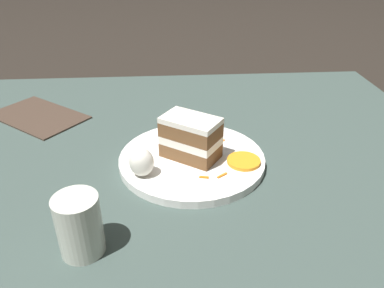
{
  "coord_description": "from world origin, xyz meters",
  "views": [
    {
      "loc": [
        0.03,
        0.64,
        0.45
      ],
      "look_at": [
        -0.01,
        0.0,
        0.08
      ],
      "focal_mm": 35.0,
      "sensor_mm": 36.0,
      "label": 1
    }
  ],
  "objects_px": {
    "plate": "(192,160)",
    "menu_card": "(38,116)",
    "cake_slice": "(191,136)",
    "cream_dollop": "(142,162)",
    "orange_garnish": "(244,161)",
    "drinking_glass": "(80,229)"
  },
  "relations": [
    {
      "from": "plate",
      "to": "cake_slice",
      "type": "height_order",
      "value": "cake_slice"
    },
    {
      "from": "cake_slice",
      "to": "orange_garnish",
      "type": "xyz_separation_m",
      "value": [
        -0.1,
        0.04,
        -0.04
      ]
    },
    {
      "from": "plate",
      "to": "drinking_glass",
      "type": "bearing_deg",
      "value": 51.76
    },
    {
      "from": "menu_card",
      "to": "cake_slice",
      "type": "bearing_deg",
      "value": 95.77
    },
    {
      "from": "plate",
      "to": "cream_dollop",
      "type": "xyz_separation_m",
      "value": [
        0.1,
        0.06,
        0.04
      ]
    },
    {
      "from": "cake_slice",
      "to": "cream_dollop",
      "type": "relative_size",
      "value": 2.29
    },
    {
      "from": "plate",
      "to": "cream_dollop",
      "type": "distance_m",
      "value": 0.12
    },
    {
      "from": "cake_slice",
      "to": "plate",
      "type": "bearing_deg",
      "value": -128.39
    },
    {
      "from": "cream_dollop",
      "to": "orange_garnish",
      "type": "bearing_deg",
      "value": -171.7
    },
    {
      "from": "cake_slice",
      "to": "drinking_glass",
      "type": "height_order",
      "value": "cake_slice"
    },
    {
      "from": "menu_card",
      "to": "cream_dollop",
      "type": "bearing_deg",
      "value": 80.92
    },
    {
      "from": "cake_slice",
      "to": "drinking_glass",
      "type": "xyz_separation_m",
      "value": [
        0.17,
        0.23,
        -0.02
      ]
    },
    {
      "from": "menu_card",
      "to": "orange_garnish",
      "type": "bearing_deg",
      "value": 98.32
    },
    {
      "from": "plate",
      "to": "drinking_glass",
      "type": "relative_size",
      "value": 3.08
    },
    {
      "from": "orange_garnish",
      "to": "drinking_glass",
      "type": "xyz_separation_m",
      "value": [
        0.27,
        0.19,
        0.02
      ]
    },
    {
      "from": "orange_garnish",
      "to": "menu_card",
      "type": "relative_size",
      "value": 0.28
    },
    {
      "from": "plate",
      "to": "cream_dollop",
      "type": "height_order",
      "value": "cream_dollop"
    },
    {
      "from": "plate",
      "to": "drinking_glass",
      "type": "xyz_separation_m",
      "value": [
        0.18,
        0.22,
        0.03
      ]
    },
    {
      "from": "plate",
      "to": "menu_card",
      "type": "distance_m",
      "value": 0.44
    },
    {
      "from": "cream_dollop",
      "to": "drinking_glass",
      "type": "xyz_separation_m",
      "value": [
        0.08,
        0.17,
        -0.0
      ]
    },
    {
      "from": "cream_dollop",
      "to": "orange_garnish",
      "type": "relative_size",
      "value": 0.85
    },
    {
      "from": "plate",
      "to": "menu_card",
      "type": "relative_size",
      "value": 1.24
    }
  ]
}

